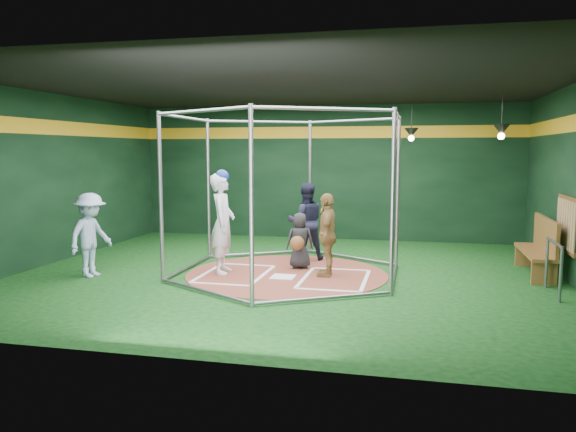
% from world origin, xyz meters
% --- Properties ---
extents(room_shell, '(10.10, 9.10, 3.53)m').
position_xyz_m(room_shell, '(0.00, 0.01, 1.75)').
color(room_shell, black).
rests_on(room_shell, ground).
extents(clay_disc, '(3.80, 3.80, 0.01)m').
position_xyz_m(clay_disc, '(0.00, 0.00, 0.01)').
color(clay_disc, brown).
rests_on(clay_disc, ground).
extents(home_plate, '(0.43, 0.43, 0.01)m').
position_xyz_m(home_plate, '(0.00, -0.30, 0.02)').
color(home_plate, white).
rests_on(home_plate, clay_disc).
extents(batter_box_left, '(1.17, 1.77, 0.01)m').
position_xyz_m(batter_box_left, '(-0.95, -0.25, 0.02)').
color(batter_box_left, white).
rests_on(batter_box_left, clay_disc).
extents(batter_box_right, '(1.17, 1.77, 0.01)m').
position_xyz_m(batter_box_right, '(0.95, -0.25, 0.02)').
color(batter_box_right, white).
rests_on(batter_box_right, clay_disc).
extents(batting_cage, '(4.05, 4.67, 3.00)m').
position_xyz_m(batting_cage, '(-0.00, -0.00, 1.50)').
color(batting_cage, gray).
rests_on(batting_cage, ground).
extents(bat_rack, '(0.07, 1.25, 0.98)m').
position_xyz_m(bat_rack, '(4.93, 0.40, 1.05)').
color(bat_rack, brown).
rests_on(bat_rack, room_shell).
extents(pendant_lamp_near, '(0.34, 0.34, 0.90)m').
position_xyz_m(pendant_lamp_near, '(2.20, 3.60, 2.74)').
color(pendant_lamp_near, black).
rests_on(pendant_lamp_near, room_shell).
extents(pendant_lamp_far, '(0.34, 0.34, 0.90)m').
position_xyz_m(pendant_lamp_far, '(4.00, 2.00, 2.74)').
color(pendant_lamp_far, black).
rests_on(pendant_lamp_far, room_shell).
extents(batter_figure, '(0.55, 0.75, 1.96)m').
position_xyz_m(batter_figure, '(-1.20, -0.19, 0.98)').
color(batter_figure, silver).
rests_on(batter_figure, clay_disc).
extents(visitor_leopard, '(0.42, 0.92, 1.54)m').
position_xyz_m(visitor_leopard, '(0.77, 0.01, 0.78)').
color(visitor_leopard, tan).
rests_on(visitor_leopard, clay_disc).
extents(catcher_figure, '(0.62, 0.64, 1.11)m').
position_xyz_m(catcher_figure, '(0.13, 0.55, 0.56)').
color(catcher_figure, black).
rests_on(catcher_figure, clay_disc).
extents(umpire, '(0.97, 0.87, 1.64)m').
position_xyz_m(umpire, '(0.08, 1.44, 0.83)').
color(umpire, black).
rests_on(umpire, clay_disc).
extents(bystander_blue, '(0.74, 1.09, 1.56)m').
position_xyz_m(bystander_blue, '(-3.49, -0.99, 0.78)').
color(bystander_blue, '#9CB2CF').
rests_on(bystander_blue, ground).
extents(dugout_bench, '(0.44, 1.87, 1.09)m').
position_xyz_m(dugout_bench, '(4.63, 0.99, 0.56)').
color(dugout_bench, brown).
rests_on(dugout_bench, ground).
extents(steel_railing, '(0.05, 1.02, 0.88)m').
position_xyz_m(steel_railing, '(4.55, -0.50, 0.59)').
color(steel_railing, gray).
rests_on(steel_railing, ground).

